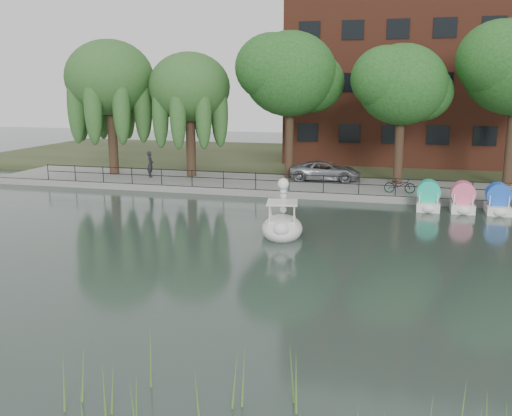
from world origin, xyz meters
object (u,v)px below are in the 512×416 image
at_px(bicycle, 400,184).
at_px(swan_boat, 282,224).
at_px(minivan, 325,169).
at_px(pedestrian, 150,162).

height_order(bicycle, swan_boat, swan_boat).
bearing_deg(minivan, bicycle, -129.61).
bearing_deg(swan_boat, bicycle, 53.16).
xyz_separation_m(bicycle, pedestrian, (-16.15, 1.62, 0.49)).
bearing_deg(pedestrian, bicycle, -114.62).
xyz_separation_m(minivan, bicycle, (4.71, -3.29, -0.22)).
relative_size(minivan, pedestrian, 2.61).
distance_m(minivan, pedestrian, 11.56).
height_order(bicycle, pedestrian, pedestrian).
distance_m(bicycle, pedestrian, 16.24).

